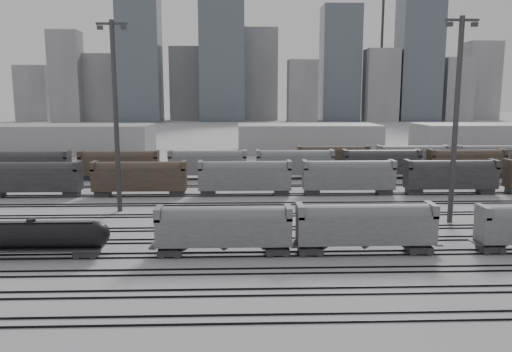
{
  "coord_description": "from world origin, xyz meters",
  "views": [
    {
      "loc": [
        -10.0,
        -48.07,
        16.1
      ],
      "look_at": [
        -7.35,
        26.96,
        4.0
      ],
      "focal_mm": 35.0,
      "sensor_mm": 36.0,
      "label": 1
    }
  ],
  "objects_px": {
    "light_mast_c": "(456,116)",
    "hopper_car_a": "(224,226)",
    "hopper_car_b": "(365,224)",
    "tank_car_b": "(32,236)"
  },
  "relations": [
    {
      "from": "hopper_car_a",
      "to": "hopper_car_b",
      "type": "height_order",
      "value": "hopper_car_b"
    },
    {
      "from": "hopper_car_a",
      "to": "hopper_car_b",
      "type": "relative_size",
      "value": 0.97
    },
    {
      "from": "hopper_car_a",
      "to": "light_mast_c",
      "type": "bearing_deg",
      "value": 23.64
    },
    {
      "from": "tank_car_b",
      "to": "light_mast_c",
      "type": "xyz_separation_m",
      "value": [
        47.91,
        12.57,
        11.41
      ]
    },
    {
      "from": "hopper_car_a",
      "to": "hopper_car_b",
      "type": "xyz_separation_m",
      "value": [
        14.46,
        0.0,
        0.1
      ]
    },
    {
      "from": "light_mast_c",
      "to": "hopper_car_a",
      "type": "bearing_deg",
      "value": -156.36
    },
    {
      "from": "tank_car_b",
      "to": "hopper_car_a",
      "type": "bearing_deg",
      "value": -0.0
    },
    {
      "from": "hopper_car_b",
      "to": "light_mast_c",
      "type": "bearing_deg",
      "value": 41.42
    },
    {
      "from": "hopper_car_b",
      "to": "light_mast_c",
      "type": "relative_size",
      "value": 0.55
    },
    {
      "from": "tank_car_b",
      "to": "hopper_car_b",
      "type": "height_order",
      "value": "hopper_car_b"
    }
  ]
}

